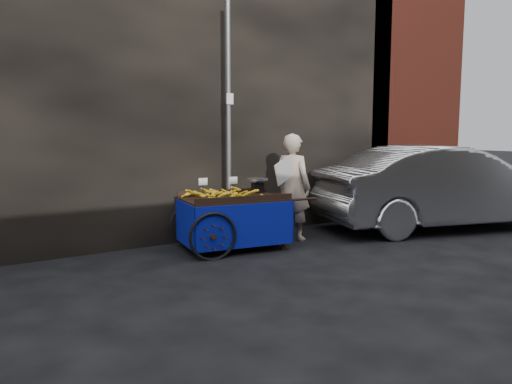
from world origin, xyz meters
TOP-DOWN VIEW (x-y plane):
  - ground at (0.00, 0.00)m, footprint 80.00×80.00m
  - building_wall at (0.39, 2.60)m, footprint 13.50×2.00m
  - street_pole at (0.30, 1.30)m, footprint 0.12×0.10m
  - banana_cart at (0.01, 0.76)m, footprint 2.31×1.31m
  - vendor at (1.26, 0.79)m, footprint 0.93×0.79m
  - plastic_bag at (0.83, 0.69)m, footprint 0.29×0.23m
  - parked_car at (4.28, 0.00)m, footprint 5.12×3.01m

SIDE VIEW (x-z plane):
  - ground at x=0.00m, z-range 0.00..0.00m
  - plastic_bag at x=0.83m, z-range 0.00..0.26m
  - banana_cart at x=0.01m, z-range 0.14..1.33m
  - parked_car at x=4.28m, z-range 0.00..1.59m
  - vendor at x=1.26m, z-range 0.00..1.83m
  - street_pole at x=0.30m, z-range 0.01..4.01m
  - building_wall at x=0.39m, z-range 0.00..5.00m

